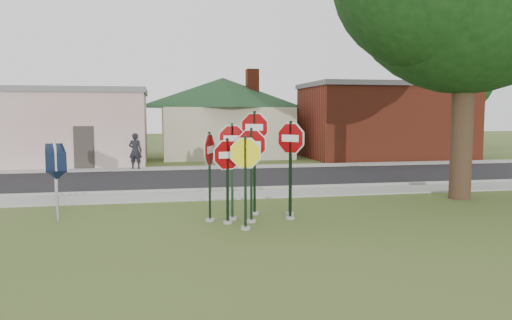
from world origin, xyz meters
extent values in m
plane|color=#415620|center=(0.00, 0.00, 0.00)|extent=(120.00, 120.00, 0.00)
cube|color=gray|center=(0.00, 5.50, 0.03)|extent=(60.00, 1.60, 0.06)
cube|color=black|center=(0.00, 10.00, 0.02)|extent=(60.00, 7.00, 0.04)
cube|color=gray|center=(0.00, 14.30, 0.03)|extent=(60.00, 1.60, 0.06)
cube|color=gray|center=(0.00, 6.50, 0.07)|extent=(60.00, 0.20, 0.14)
cylinder|color=gray|center=(-0.01, 1.24, 0.04)|extent=(0.24, 0.24, 0.08)
cube|color=black|center=(-0.01, 1.24, 1.24)|extent=(0.07, 0.07, 2.47)
cylinder|color=white|center=(-0.01, 1.24, 2.04)|extent=(1.02, 0.38, 1.08)
cylinder|color=#7F0507|center=(-0.01, 1.24, 2.04)|extent=(0.95, 0.35, 1.00)
cube|color=white|center=(-0.01, 1.24, 2.04)|extent=(0.47, 0.18, 0.17)
cylinder|color=gray|center=(-0.30, 0.49, 0.04)|extent=(0.24, 0.24, 0.08)
cube|color=black|center=(-0.30, 0.49, 1.15)|extent=(0.07, 0.07, 2.30)
cylinder|color=white|center=(-0.30, 0.49, 1.88)|extent=(0.99, 0.36, 1.05)
cylinder|color=yellow|center=(-0.30, 0.49, 1.88)|extent=(0.92, 0.34, 0.97)
cylinder|color=gray|center=(-0.63, 1.23, 0.04)|extent=(0.24, 0.24, 0.08)
cube|color=black|center=(-0.63, 1.23, 1.10)|extent=(0.07, 0.06, 2.21)
cylinder|color=white|center=(-0.63, 1.23, 1.78)|extent=(1.03, 0.30, 1.07)
cylinder|color=#7F0507|center=(-0.63, 1.23, 1.78)|extent=(0.96, 0.29, 0.99)
cube|color=white|center=(-0.63, 1.23, 1.78)|extent=(0.48, 0.14, 0.17)
cylinder|color=gray|center=(1.09, 1.43, 0.04)|extent=(0.24, 0.24, 0.08)
cube|color=black|center=(1.09, 1.43, 1.32)|extent=(0.08, 0.08, 2.64)
cylinder|color=white|center=(1.09, 1.43, 2.18)|extent=(0.76, 0.89, 1.15)
cylinder|color=#7F0507|center=(1.09, 1.43, 2.18)|extent=(0.71, 0.83, 1.07)
cube|color=white|center=(1.09, 1.43, 2.18)|extent=(0.35, 0.41, 0.18)
cylinder|color=gray|center=(0.27, 2.22, 0.04)|extent=(0.24, 0.24, 0.08)
cube|color=black|center=(0.27, 2.22, 1.45)|extent=(0.08, 0.07, 2.90)
cylinder|color=white|center=(0.27, 2.22, 2.45)|extent=(0.96, 0.61, 1.12)
cylinder|color=#7F0507|center=(0.27, 2.22, 2.45)|extent=(0.89, 0.57, 1.04)
cube|color=white|center=(0.27, 2.22, 2.45)|extent=(0.44, 0.29, 0.18)
cylinder|color=gray|center=(-0.44, 1.68, 0.04)|extent=(0.24, 0.24, 0.08)
cube|color=black|center=(-0.44, 1.68, 1.29)|extent=(0.06, 0.05, 2.58)
cylinder|color=white|center=(-0.44, 1.68, 2.17)|extent=(1.00, 0.05, 1.00)
cylinder|color=#7F0507|center=(-0.44, 1.68, 2.17)|extent=(0.93, 0.06, 0.93)
cube|color=white|center=(-0.44, 1.68, 2.17)|extent=(0.46, 0.03, 0.16)
cylinder|color=gray|center=(1.23, 1.99, 0.04)|extent=(0.24, 0.24, 0.08)
cube|color=black|center=(1.23, 1.99, 1.30)|extent=(0.08, 0.08, 2.60)
cylinder|color=white|center=(1.23, 1.99, 2.18)|extent=(0.84, 0.63, 1.03)
cylinder|color=#7F0507|center=(1.23, 1.99, 2.18)|extent=(0.78, 0.58, 0.96)
cube|color=white|center=(1.23, 1.99, 2.18)|extent=(0.39, 0.29, 0.16)
cylinder|color=gray|center=(-1.05, 1.60, 0.04)|extent=(0.24, 0.24, 0.08)
cube|color=black|center=(-1.05, 1.60, 1.18)|extent=(0.07, 0.07, 2.36)
cylinder|color=white|center=(-1.05, 1.60, 1.90)|extent=(0.44, 1.10, 1.17)
cylinder|color=#7F0507|center=(-1.05, 1.60, 1.90)|extent=(0.42, 1.02, 1.08)
cube|color=white|center=(-1.05, 1.60, 1.90)|extent=(0.21, 0.51, 0.19)
cube|color=#59595E|center=(-5.00, 2.50, 1.00)|extent=(0.05, 0.05, 2.00)
cube|color=black|center=(-5.00, 2.50, 1.55)|extent=(0.55, 0.13, 0.55)
cone|color=black|center=(-5.00, 2.50, 1.20)|extent=(0.65, 0.65, 0.25)
cube|color=#59595E|center=(-5.20, 3.50, 1.00)|extent=(0.05, 0.05, 2.00)
cube|color=black|center=(-5.20, 3.50, 1.55)|extent=(0.55, 0.09, 0.55)
cone|color=black|center=(-5.20, 3.50, 1.20)|extent=(0.62, 0.62, 0.25)
cube|color=#59595E|center=(-5.40, 4.50, 1.00)|extent=(0.05, 0.05, 2.00)
cube|color=black|center=(-5.40, 4.50, 1.55)|extent=(0.55, 0.05, 0.55)
cone|color=black|center=(-5.40, 4.50, 1.20)|extent=(0.58, 0.58, 0.25)
cube|color=#59595E|center=(-5.60, 5.50, 1.00)|extent=(0.05, 0.05, 2.00)
cube|color=black|center=(-5.60, 5.50, 1.55)|extent=(0.55, 0.05, 0.55)
cone|color=black|center=(-5.60, 5.50, 1.20)|extent=(0.58, 0.58, 0.25)
cube|color=#59595E|center=(-5.80, 6.50, 1.00)|extent=(0.05, 0.05, 2.00)
cube|color=black|center=(-5.80, 6.50, 1.55)|extent=(0.55, 0.09, 0.55)
cone|color=black|center=(-5.80, 6.50, 1.20)|extent=(0.62, 0.62, 0.25)
cube|color=beige|center=(-9.00, 18.00, 2.00)|extent=(12.00, 6.00, 4.00)
cube|color=slate|center=(-9.00, 18.00, 4.05)|extent=(12.20, 6.20, 0.30)
cube|color=#332D28|center=(-6.00, 15.02, 1.10)|extent=(1.00, 0.10, 2.20)
cube|color=#B5AD90|center=(2.00, 22.00, 1.60)|extent=(8.00, 8.00, 3.20)
pyramid|color=black|center=(2.00, 22.00, 5.20)|extent=(11.60, 11.60, 2.00)
cube|color=maroon|center=(4.00, 22.00, 5.00)|extent=(0.80, 0.80, 1.60)
cube|color=maroon|center=(12.00, 18.50, 2.25)|extent=(10.00, 6.00, 4.50)
cube|color=slate|center=(12.00, 18.50, 4.60)|extent=(10.20, 6.20, 0.30)
cube|color=white|center=(10.00, 15.55, 2.60)|extent=(2.00, 0.08, 0.90)
cylinder|color=black|center=(7.50, 3.50, 2.91)|extent=(0.70, 0.70, 5.82)
cylinder|color=black|center=(22.00, 26.00, 2.00)|extent=(0.50, 0.50, 4.00)
sphere|color=black|center=(22.00, 26.00, 5.60)|extent=(5.60, 5.60, 5.60)
imported|color=black|center=(-3.46, 14.33, 0.96)|extent=(0.74, 0.58, 1.80)
camera|label=1|loc=(-2.39, -11.31, 2.84)|focal=35.00mm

